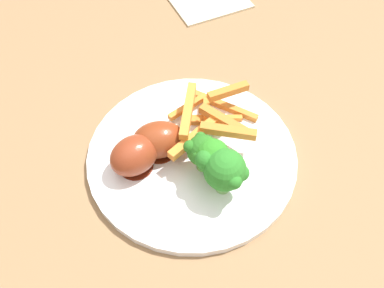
{
  "coord_description": "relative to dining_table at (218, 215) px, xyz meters",
  "views": [
    {
      "loc": [
        -0.28,
        0.06,
        1.17
      ],
      "look_at": [
        0.05,
        0.03,
        0.73
      ],
      "focal_mm": 38.18,
      "sensor_mm": 36.0,
      "label": 1
    }
  ],
  "objects": [
    {
      "name": "broccoli_floret_back",
      "position": [
        -0.01,
        0.0,
        0.14
      ],
      "size": [
        0.06,
        0.07,
        0.07
      ],
      "color": "#7AB65F",
      "rests_on": "dinner_plate"
    },
    {
      "name": "carrot_fries_pile",
      "position": [
        0.09,
        0.01,
        0.12
      ],
      "size": [
        0.15,
        0.14,
        0.05
      ],
      "color": "orange",
      "rests_on": "dinner_plate"
    },
    {
      "name": "broccoli_floret_middle",
      "position": [
        0.01,
        0.01,
        0.14
      ],
      "size": [
        0.05,
        0.05,
        0.07
      ],
      "color": "#86AF53",
      "rests_on": "dinner_plate"
    },
    {
      "name": "chicken_drumstick_far",
      "position": [
        0.03,
        0.11,
        0.12
      ],
      "size": [
        0.09,
        0.11,
        0.05
      ],
      "color": "#622011",
      "rests_on": "dinner_plate"
    },
    {
      "name": "dining_table",
      "position": [
        0.0,
        0.0,
        0.0
      ],
      "size": [
        1.29,
        0.83,
        0.7
      ],
      "color": "#8E6B47",
      "rests_on": "ground_plane"
    },
    {
      "name": "chicken_drumstick_near",
      "position": [
        0.06,
        0.07,
        0.12
      ],
      "size": [
        0.06,
        0.13,
        0.05
      ],
      "color": "#60200F",
      "rests_on": "dinner_plate"
    },
    {
      "name": "broccoli_floret_front",
      "position": [
        0.02,
        0.02,
        0.14
      ],
      "size": [
        0.05,
        0.05,
        0.06
      ],
      "color": "#75B54E",
      "rests_on": "dinner_plate"
    },
    {
      "name": "dinner_plate",
      "position": [
        0.05,
        0.03,
        0.09
      ],
      "size": [
        0.29,
        0.29,
        0.01
      ],
      "primitive_type": "cylinder",
      "color": "white",
      "rests_on": "dining_table"
    }
  ]
}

